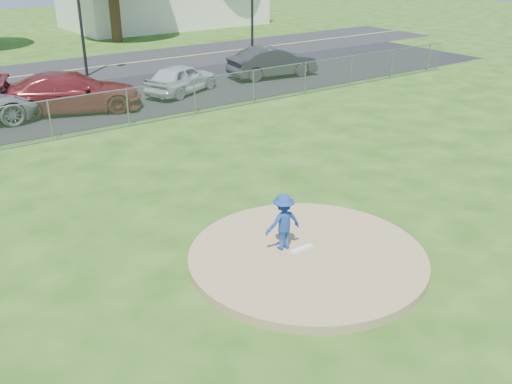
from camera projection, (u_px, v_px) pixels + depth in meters
ground at (127, 145)px, 20.44m from camera, size 120.00×120.00×0.00m
pitchers_mound at (307, 257)px, 12.95m from camera, size 5.40×5.40×0.20m
pitching_rubber at (302, 249)px, 13.05m from camera, size 0.60×0.15×0.04m
chain_link_fence at (103, 112)px, 21.63m from camera, size 40.00×0.06×1.50m
parking_lot at (66, 106)px, 25.28m from camera, size 50.00×8.00×0.01m
street at (20, 76)px, 30.87m from camera, size 60.00×7.00×0.01m
traffic_signal_right at (255, 0)px, 35.61m from camera, size 1.28×0.20×5.60m
pitcher at (283, 222)px, 12.87m from camera, size 0.92×0.60×1.33m
parked_car_darkred at (72, 92)px, 24.13m from camera, size 6.18×4.11×1.66m
parked_car_pearl at (181, 79)px, 27.10m from camera, size 4.43×3.23×1.40m
parked_car_charcoal at (273, 62)px, 30.40m from camera, size 4.95×2.24×1.58m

